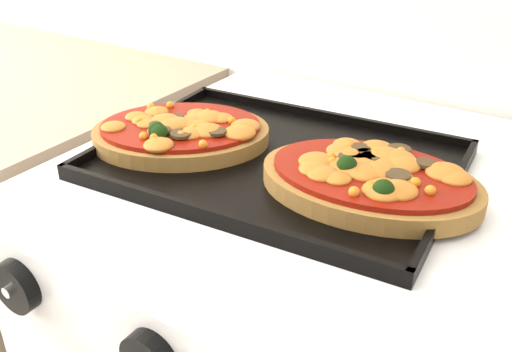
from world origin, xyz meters
The scene contains 5 objects.
control_panel centered at (0.04, 1.39, 0.85)m, with size 0.60×0.02×0.09m, color silver.
knob_left centered at (-0.13, 1.37, 0.85)m, with size 0.06×0.06×0.02m, color black.
baking_tray centered at (0.01, 1.67, 0.92)m, with size 0.44×0.32×0.02m, color black.
pizza_left centered at (-0.13, 1.64, 0.94)m, with size 0.24×0.18×0.04m, color olive, non-canonical shape.
pizza_right centered at (0.14, 1.65, 0.94)m, with size 0.26×0.17×0.04m, color olive, non-canonical shape.
Camera 1 is at (0.34, 1.10, 1.25)m, focal length 40.00 mm.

